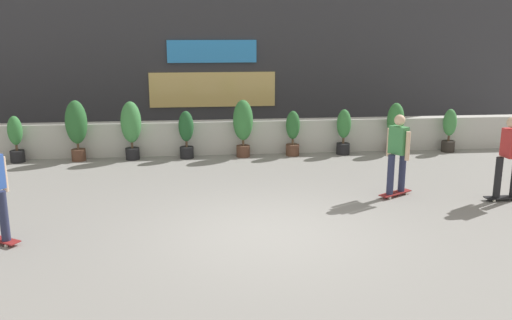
# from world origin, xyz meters

# --- Properties ---
(ground_plane) EXTENTS (48.00, 48.00, 0.00)m
(ground_plane) POSITION_xyz_m (0.00, 0.00, 0.00)
(ground_plane) COLOR gray
(planter_wall) EXTENTS (18.00, 0.40, 0.90)m
(planter_wall) POSITION_xyz_m (0.00, 6.00, 0.45)
(planter_wall) COLOR beige
(planter_wall) RESTS_ON ground
(building_backdrop) EXTENTS (20.00, 2.08, 6.50)m
(building_backdrop) POSITION_xyz_m (-0.00, 10.00, 3.25)
(building_backdrop) COLOR #38383D
(building_backdrop) RESTS_ON ground
(potted_plant_0) EXTENTS (0.36, 0.36, 1.19)m
(potted_plant_0) POSITION_xyz_m (-5.71, 5.55, 0.63)
(potted_plant_0) COLOR black
(potted_plant_0) RESTS_ON ground
(potted_plant_1) EXTENTS (0.55, 0.55, 1.57)m
(potted_plant_1) POSITION_xyz_m (-4.19, 5.55, 0.92)
(potted_plant_1) COLOR brown
(potted_plant_1) RESTS_ON ground
(potted_plant_2) EXTENTS (0.52, 0.52, 1.52)m
(potted_plant_2) POSITION_xyz_m (-2.82, 5.55, 0.89)
(potted_plant_2) COLOR black
(potted_plant_2) RESTS_ON ground
(potted_plant_3) EXTENTS (0.39, 0.39, 1.25)m
(potted_plant_3) POSITION_xyz_m (-1.41, 5.55, 0.68)
(potted_plant_3) COLOR black
(potted_plant_3) RESTS_ON ground
(potted_plant_4) EXTENTS (0.52, 0.52, 1.52)m
(potted_plant_4) POSITION_xyz_m (0.08, 5.55, 0.89)
(potted_plant_4) COLOR brown
(potted_plant_4) RESTS_ON ground
(potted_plant_5) EXTENTS (0.37, 0.37, 1.21)m
(potted_plant_5) POSITION_xyz_m (1.41, 5.55, 0.64)
(potted_plant_5) COLOR brown
(potted_plant_5) RESTS_ON ground
(potted_plant_6) EXTENTS (0.38, 0.38, 1.23)m
(potted_plant_6) POSITION_xyz_m (2.80, 5.55, 0.66)
(potted_plant_6) COLOR black
(potted_plant_6) RESTS_ON ground
(potted_plant_7) EXTENTS (0.45, 0.45, 1.38)m
(potted_plant_7) POSITION_xyz_m (4.22, 5.55, 0.78)
(potted_plant_7) COLOR brown
(potted_plant_7) RESTS_ON ground
(potted_plant_8) EXTENTS (0.36, 0.36, 1.19)m
(potted_plant_8) POSITION_xyz_m (5.77, 5.55, 0.62)
(potted_plant_8) COLOR #2D2823
(potted_plant_8) RESTS_ON ground
(skater_by_wall_left) EXTENTS (0.79, 0.58, 1.70)m
(skater_by_wall_left) POSITION_xyz_m (2.91, 1.75, 0.94)
(skater_by_wall_left) COLOR maroon
(skater_by_wall_left) RESTS_ON ground
(skater_by_wall_right) EXTENTS (0.81, 0.56, 1.70)m
(skater_by_wall_right) POSITION_xyz_m (4.99, 1.24, 0.94)
(skater_by_wall_right) COLOR black
(skater_by_wall_right) RESTS_ON ground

